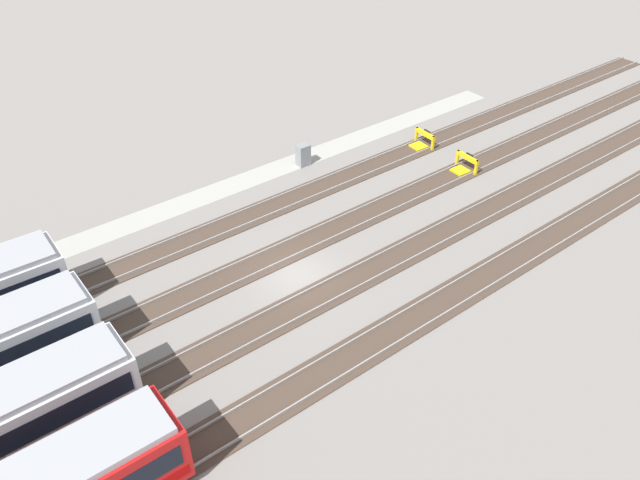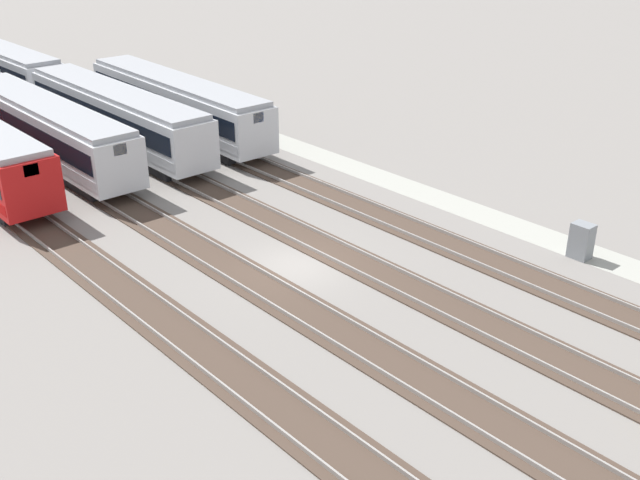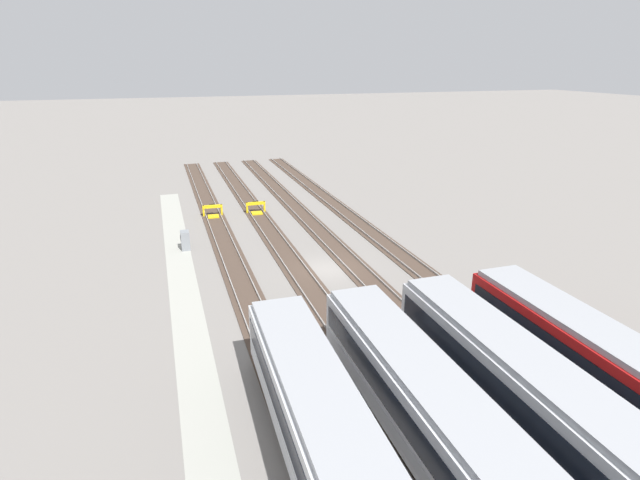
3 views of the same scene
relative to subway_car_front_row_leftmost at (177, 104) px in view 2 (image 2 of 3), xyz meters
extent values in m
plane|color=gray|center=(-19.72, 6.52, -2.04)|extent=(400.00, 400.00, 0.00)
cube|color=#9E9E93|center=(-19.72, -4.00, -2.04)|extent=(54.00, 2.00, 0.01)
cube|color=#47382D|center=(-19.72, -0.05, -2.01)|extent=(90.00, 2.24, 0.06)
cube|color=gray|center=(-19.72, 0.66, -1.90)|extent=(90.00, 0.07, 0.15)
cube|color=gray|center=(-19.72, -0.77, -1.90)|extent=(90.00, 0.07, 0.15)
cube|color=#47382D|center=(-19.72, 4.33, -2.01)|extent=(90.00, 2.24, 0.06)
cube|color=gray|center=(-19.72, 5.05, -1.90)|extent=(90.00, 0.07, 0.15)
cube|color=gray|center=(-19.72, 3.61, -1.90)|extent=(90.00, 0.07, 0.15)
cube|color=#47382D|center=(-19.72, 8.71, -2.01)|extent=(90.00, 2.24, 0.06)
cube|color=gray|center=(-19.72, 9.43, -1.90)|extent=(90.00, 0.07, 0.15)
cube|color=gray|center=(-19.72, 7.99, -1.90)|extent=(90.00, 0.07, 0.15)
cube|color=#47382D|center=(-19.72, 13.09, -2.01)|extent=(90.00, 2.24, 0.06)
cube|color=gray|center=(-19.72, 13.81, -1.90)|extent=(90.00, 0.07, 0.15)
cube|color=gray|center=(-19.72, 12.37, -1.90)|extent=(90.00, 0.07, 0.15)
cube|color=silver|center=(0.00, 0.00, 0.01)|extent=(18.05, 3.17, 2.70)
cube|color=black|center=(0.00, 0.00, 0.33)|extent=(17.33, 3.19, 1.08)
cube|color=#B2B5BA|center=(0.00, 0.00, -0.75)|extent=(17.69, 3.19, 0.54)
cube|color=#999BA0|center=(0.00, 0.00, 1.51)|extent=(17.51, 2.88, 0.30)
cube|color=blue|center=(8.96, -0.18, 1.01)|extent=(0.09, 0.70, 0.56)
cube|color=blue|center=(-8.96, 0.18, 1.01)|extent=(0.09, 0.70, 0.56)
cube|color=black|center=(5.58, -0.11, -1.69)|extent=(3.65, 2.31, 0.70)
cube|color=black|center=(-5.58, 0.11, -1.69)|extent=(3.65, 2.31, 0.70)
cube|color=blue|center=(-8.96, 13.14, 1.01)|extent=(0.08, 0.70, 0.56)
cube|color=black|center=(-5.58, 13.14, -1.69)|extent=(3.60, 2.24, 0.70)
cube|color=silver|center=(0.00, 4.29, 0.01)|extent=(18.01, 2.86, 2.70)
cube|color=black|center=(0.00, 4.29, 0.33)|extent=(17.29, 2.90, 1.08)
cube|color=#B2B5BA|center=(0.00, 4.29, -0.75)|extent=(17.65, 2.89, 0.54)
cube|color=#999BA0|center=(0.00, 4.29, 1.51)|extent=(17.47, 2.58, 0.30)
cube|color=blue|center=(8.96, 4.26, 1.01)|extent=(0.08, 0.70, 0.56)
cube|color=blue|center=(-8.96, 4.32, 1.01)|extent=(0.08, 0.70, 0.56)
cube|color=black|center=(5.58, 4.27, -1.69)|extent=(3.61, 2.25, 0.70)
cube|color=black|center=(-5.58, 4.31, -1.69)|extent=(3.61, 2.25, 0.70)
cube|color=#B2B5BA|center=(19.07, 4.37, -0.75)|extent=(17.69, 3.13, 0.54)
cube|color=blue|center=(10.11, 4.22, 1.01)|extent=(0.09, 0.70, 0.56)
cube|color=black|center=(13.49, 4.28, -1.69)|extent=(3.64, 2.30, 0.70)
cube|color=silver|center=(0.00, 8.69, 0.01)|extent=(18.00, 2.81, 2.70)
cube|color=black|center=(0.00, 8.69, 0.33)|extent=(17.28, 2.85, 1.08)
cube|color=#B2B5BA|center=(0.00, 8.69, -0.75)|extent=(17.64, 2.84, 0.54)
cube|color=#999BA0|center=(0.00, 8.69, 1.51)|extent=(17.46, 2.53, 0.30)
cube|color=blue|center=(-8.96, 8.69, 1.01)|extent=(0.08, 0.70, 0.56)
cube|color=black|center=(5.58, 8.69, -1.69)|extent=(3.60, 2.24, 0.70)
cube|color=black|center=(-5.58, 8.69, -1.69)|extent=(3.60, 2.24, 0.70)
cube|color=gray|center=(-27.30, -3.31, -1.24)|extent=(0.90, 0.70, 1.60)
cube|color=#333338|center=(-27.30, -3.67, -1.00)|extent=(0.70, 0.04, 0.36)
camera|label=1|loc=(-4.37, 28.64, 20.77)|focal=35.00mm
camera|label=2|loc=(-41.67, 24.60, 12.56)|focal=42.00mm
camera|label=3|loc=(13.18, -4.67, 12.80)|focal=28.00mm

